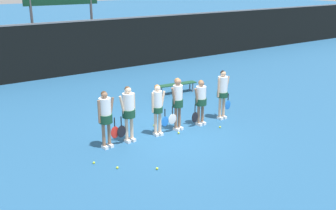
{
  "coord_description": "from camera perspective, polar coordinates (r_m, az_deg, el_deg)",
  "views": [
    {
      "loc": [
        -6.91,
        -10.06,
        4.97
      ],
      "look_at": [
        -0.01,
        0.03,
        0.96
      ],
      "focal_mm": 42.0,
      "sensor_mm": 36.0,
      "label": 1
    }
  ],
  "objects": [
    {
      "name": "player_5",
      "position": [
        14.24,
        7.93,
        2.13
      ],
      "size": [
        0.67,
        0.4,
        1.8
      ],
      "rotation": [
        0.0,
        0.0,
        0.06
      ],
      "color": "tan",
      "rests_on": "ground_plane"
    },
    {
      "name": "player_0",
      "position": [
        11.82,
        -9.05,
        -1.38
      ],
      "size": [
        0.68,
        0.41,
        1.78
      ],
      "rotation": [
        0.0,
        0.0,
        0.14
      ],
      "color": "#8C664C",
      "rests_on": "ground_plane"
    },
    {
      "name": "tennis_ball_3",
      "position": [
        11.24,
        -10.72,
        -8.22
      ],
      "size": [
        0.07,
        0.07,
        0.07
      ],
      "primitive_type": "sphere",
      "color": "#CCE033",
      "rests_on": "ground_plane"
    },
    {
      "name": "tennis_ball_2",
      "position": [
        13.66,
        7.55,
        -3.18
      ],
      "size": [
        0.07,
        0.07,
        0.07
      ],
      "primitive_type": "sphere",
      "color": "#CCE033",
      "rests_on": "ground_plane"
    },
    {
      "name": "fence_windscreen",
      "position": [
        21.05,
        -14.82,
        7.88
      ],
      "size": [
        60.0,
        0.08,
        2.82
      ],
      "color": "black",
      "rests_on": "ground_plane"
    },
    {
      "name": "player_1",
      "position": [
        12.15,
        -5.77,
        -0.62
      ],
      "size": [
        0.69,
        0.41,
        1.8
      ],
      "rotation": [
        0.0,
        0.0,
        0.1
      ],
      "color": "beige",
      "rests_on": "ground_plane"
    },
    {
      "name": "tennis_ball_5",
      "position": [
        10.87,
        -7.37,
        -9.01
      ],
      "size": [
        0.07,
        0.07,
        0.07
      ],
      "primitive_type": "sphere",
      "color": "#CCE033",
      "rests_on": "ground_plane"
    },
    {
      "name": "player_3",
      "position": [
        13.04,
        1.4,
        0.81
      ],
      "size": [
        0.64,
        0.36,
        1.81
      ],
      "rotation": [
        0.0,
        0.0,
        0.21
      ],
      "color": "#8C664C",
      "rests_on": "ground_plane"
    },
    {
      "name": "scoreboard",
      "position": [
        22.36,
        -15.21,
        14.53
      ],
      "size": [
        4.05,
        0.15,
        4.81
      ],
      "color": "#515156",
      "rests_on": "ground_plane"
    },
    {
      "name": "tennis_ball_0",
      "position": [
        13.05,
        1.56,
        -4.06
      ],
      "size": [
        0.07,
        0.07,
        0.07
      ],
      "primitive_type": "sphere",
      "color": "#CCE033",
      "rests_on": "ground_plane"
    },
    {
      "name": "bench_courtside",
      "position": [
        17.44,
        1.19,
        2.91
      ],
      "size": [
        1.96,
        0.56,
        0.44
      ],
      "rotation": [
        0.0,
        0.0,
        -0.1
      ],
      "color": "#19472D",
      "rests_on": "ground_plane"
    },
    {
      "name": "tennis_ball_4",
      "position": [
        10.74,
        -1.6,
        -9.2
      ],
      "size": [
        0.07,
        0.07,
        0.07
      ],
      "primitive_type": "sphere",
      "color": "#CCE033",
      "rests_on": "ground_plane"
    },
    {
      "name": "player_4",
      "position": [
        13.59,
        4.78,
        0.9
      ],
      "size": [
        0.66,
        0.4,
        1.61
      ],
      "rotation": [
        0.0,
        0.0,
        0.11
      ],
      "color": "#8C664C",
      "rests_on": "ground_plane"
    },
    {
      "name": "player_2",
      "position": [
        12.63,
        -1.5,
        -0.16
      ],
      "size": [
        0.62,
        0.34,
        1.71
      ],
      "rotation": [
        0.0,
        0.0,
        -0.05
      ],
      "color": "beige",
      "rests_on": "ground_plane"
    },
    {
      "name": "ground_plane",
      "position": [
        13.18,
        0.13,
        -3.97
      ],
      "size": [
        140.0,
        140.0,
        0.0
      ],
      "primitive_type": "plane",
      "color": "#235684"
    },
    {
      "name": "tennis_ball_1",
      "position": [
        13.69,
        -2.02,
        -2.97
      ],
      "size": [
        0.07,
        0.07,
        0.07
      ],
      "primitive_type": "sphere",
      "color": "#CCE033",
      "rests_on": "ground_plane"
    }
  ]
}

